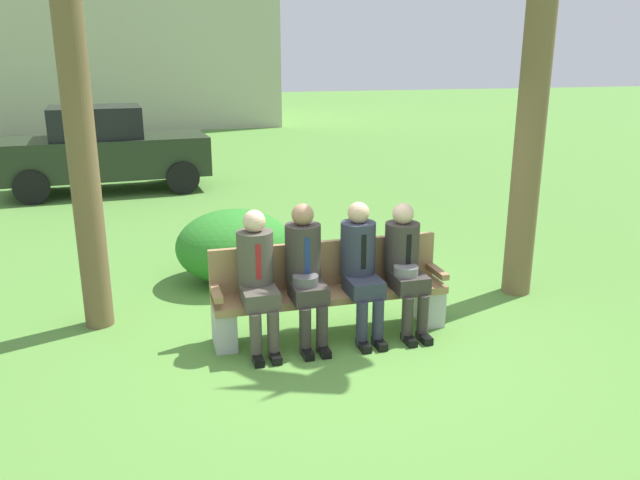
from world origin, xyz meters
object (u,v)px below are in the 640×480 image
(park_bench, at_px, (329,290))
(seated_man_centerright, at_px, (361,263))
(seated_man_leftmost, at_px, (257,273))
(parked_car_near, at_px, (104,150))
(shrub_near_bench, at_px, (234,246))
(seated_man_rightmost, at_px, (405,261))
(seated_man_centerleft, at_px, (305,267))

(park_bench, xyz_separation_m, seated_man_centerright, (0.27, -0.13, 0.30))
(seated_man_leftmost, bearing_deg, parked_car_near, 102.08)
(seated_man_leftmost, xyz_separation_m, shrub_near_bench, (0.05, 1.86, -0.29))
(seated_man_rightmost, bearing_deg, seated_man_centerright, 178.75)
(parked_car_near, bearing_deg, seated_man_centerleft, -74.74)
(seated_man_centerleft, bearing_deg, seated_man_leftmost, 179.64)
(seated_man_leftmost, relative_size, shrub_near_bench, 0.93)
(park_bench, height_order, seated_man_leftmost, seated_man_leftmost)
(seated_man_rightmost, distance_m, shrub_near_bench, 2.36)
(seated_man_leftmost, height_order, seated_man_rightmost, seated_man_leftmost)
(seated_man_leftmost, bearing_deg, shrub_near_bench, 88.53)
(seated_man_centerleft, bearing_deg, parked_car_near, 105.26)
(seated_man_rightmost, distance_m, parked_car_near, 8.35)
(seated_man_rightmost, bearing_deg, shrub_near_bench, 127.14)
(seated_man_leftmost, bearing_deg, park_bench, 10.02)
(seated_man_centerright, bearing_deg, shrub_near_bench, 117.26)
(shrub_near_bench, distance_m, parked_car_near, 6.13)
(seated_man_centerright, relative_size, seated_man_rightmost, 1.03)
(seated_man_leftmost, height_order, parked_car_near, parked_car_near)
(seated_man_centerleft, bearing_deg, shrub_near_bench, 102.35)
(shrub_near_bench, relative_size, parked_car_near, 0.35)
(park_bench, relative_size, seated_man_rightmost, 1.81)
(parked_car_near, bearing_deg, seated_man_centerright, -71.02)
(parked_car_near, bearing_deg, seated_man_leftmost, -77.92)
(seated_man_leftmost, distance_m, parked_car_near, 7.91)
(seated_man_leftmost, distance_m, shrub_near_bench, 1.88)
(seated_man_centerleft, xyz_separation_m, shrub_near_bench, (-0.41, 1.86, -0.30))
(seated_man_rightmost, xyz_separation_m, shrub_near_bench, (-1.42, 1.87, -0.27))
(shrub_near_bench, bearing_deg, park_bench, -68.44)
(seated_man_leftmost, bearing_deg, seated_man_rightmost, -0.35)
(seated_man_leftmost, xyz_separation_m, seated_man_centerright, (1.01, 0.00, 0.01))
(park_bench, height_order, parked_car_near, parked_car_near)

